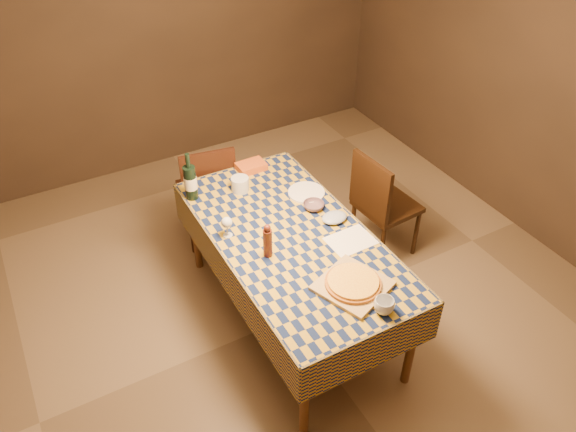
{
  "coord_description": "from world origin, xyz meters",
  "views": [
    {
      "loc": [
        -1.36,
        -2.4,
        3.1
      ],
      "look_at": [
        0.0,
        0.05,
        0.9
      ],
      "focal_mm": 35.0,
      "sensor_mm": 36.0,
      "label": 1
    }
  ],
  "objects_px": {
    "pizza": "(353,282)",
    "chair_far": "(208,189)",
    "chair_right": "(380,202)",
    "cutting_board": "(353,286)",
    "bowl": "(314,206)",
    "white_plate": "(306,192)",
    "dining_table": "(292,245)",
    "wine_bottle": "(190,182)"
  },
  "relations": [
    {
      "from": "wine_bottle",
      "to": "chair_far",
      "type": "xyz_separation_m",
      "value": [
        0.25,
        0.37,
        -0.38
      ]
    },
    {
      "from": "pizza",
      "to": "white_plate",
      "type": "relative_size",
      "value": 1.59
    },
    {
      "from": "dining_table",
      "to": "chair_right",
      "type": "bearing_deg",
      "value": 16.74
    },
    {
      "from": "cutting_board",
      "to": "pizza",
      "type": "relative_size",
      "value": 0.88
    },
    {
      "from": "pizza",
      "to": "dining_table",
      "type": "bearing_deg",
      "value": 98.49
    },
    {
      "from": "pizza",
      "to": "chair_right",
      "type": "xyz_separation_m",
      "value": [
        0.85,
        0.85,
        -0.29
      ]
    },
    {
      "from": "dining_table",
      "to": "cutting_board",
      "type": "height_order",
      "value": "cutting_board"
    },
    {
      "from": "cutting_board",
      "to": "white_plate",
      "type": "height_order",
      "value": "cutting_board"
    },
    {
      "from": "dining_table",
      "to": "pizza",
      "type": "relative_size",
      "value": 4.44
    },
    {
      "from": "bowl",
      "to": "white_plate",
      "type": "distance_m",
      "value": 0.18
    },
    {
      "from": "wine_bottle",
      "to": "chair_far",
      "type": "bearing_deg",
      "value": 56.6
    },
    {
      "from": "cutting_board",
      "to": "wine_bottle",
      "type": "height_order",
      "value": "wine_bottle"
    },
    {
      "from": "pizza",
      "to": "wine_bottle",
      "type": "relative_size",
      "value": 1.17
    },
    {
      "from": "chair_far",
      "to": "pizza",
      "type": "bearing_deg",
      "value": -81.57
    },
    {
      "from": "dining_table",
      "to": "bowl",
      "type": "distance_m",
      "value": 0.34
    },
    {
      "from": "dining_table",
      "to": "wine_bottle",
      "type": "distance_m",
      "value": 0.84
    },
    {
      "from": "wine_bottle",
      "to": "chair_far",
      "type": "height_order",
      "value": "wine_bottle"
    },
    {
      "from": "cutting_board",
      "to": "chair_right",
      "type": "distance_m",
      "value": 1.23
    },
    {
      "from": "cutting_board",
      "to": "white_plate",
      "type": "relative_size",
      "value": 1.41
    },
    {
      "from": "wine_bottle",
      "to": "chair_far",
      "type": "distance_m",
      "value": 0.59
    },
    {
      "from": "dining_table",
      "to": "white_plate",
      "type": "bearing_deg",
      "value": 48.34
    },
    {
      "from": "dining_table",
      "to": "pizza",
      "type": "distance_m",
      "value": 0.59
    },
    {
      "from": "bowl",
      "to": "dining_table",
      "type": "bearing_deg",
      "value": -146.24
    },
    {
      "from": "white_plate",
      "to": "chair_right",
      "type": "height_order",
      "value": "chair_right"
    },
    {
      "from": "cutting_board",
      "to": "wine_bottle",
      "type": "distance_m",
      "value": 1.37
    },
    {
      "from": "bowl",
      "to": "chair_right",
      "type": "height_order",
      "value": "chair_right"
    },
    {
      "from": "dining_table",
      "to": "pizza",
      "type": "bearing_deg",
      "value": -81.51
    },
    {
      "from": "chair_far",
      "to": "chair_right",
      "type": "bearing_deg",
      "value": -35.97
    },
    {
      "from": "chair_right",
      "to": "bowl",
      "type": "bearing_deg",
      "value": -171.51
    },
    {
      "from": "bowl",
      "to": "chair_right",
      "type": "bearing_deg",
      "value": 8.49
    },
    {
      "from": "pizza",
      "to": "chair_far",
      "type": "relative_size",
      "value": 0.45
    },
    {
      "from": "chair_far",
      "to": "dining_table",
      "type": "bearing_deg",
      "value": -81.6
    },
    {
      "from": "cutting_board",
      "to": "bowl",
      "type": "relative_size",
      "value": 2.55
    },
    {
      "from": "cutting_board",
      "to": "wine_bottle",
      "type": "relative_size",
      "value": 1.03
    },
    {
      "from": "white_plate",
      "to": "chair_right",
      "type": "xyz_separation_m",
      "value": [
        0.62,
        -0.08,
        -0.25
      ]
    },
    {
      "from": "pizza",
      "to": "chair_right",
      "type": "relative_size",
      "value": 0.45
    },
    {
      "from": "bowl",
      "to": "chair_far",
      "type": "distance_m",
      "value": 1.03
    },
    {
      "from": "dining_table",
      "to": "wine_bottle",
      "type": "relative_size",
      "value": 5.17
    },
    {
      "from": "pizza",
      "to": "cutting_board",
      "type": "bearing_deg",
      "value": 82.87
    },
    {
      "from": "dining_table",
      "to": "pizza",
      "type": "height_order",
      "value": "pizza"
    },
    {
      "from": "pizza",
      "to": "wine_bottle",
      "type": "height_order",
      "value": "wine_bottle"
    },
    {
      "from": "white_plate",
      "to": "cutting_board",
      "type": "bearing_deg",
      "value": -104.19
    }
  ]
}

